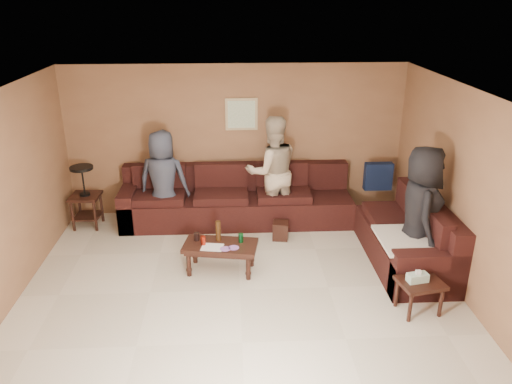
% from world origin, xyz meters
% --- Properties ---
extents(room, '(5.60, 5.50, 2.50)m').
position_xyz_m(room, '(0.00, 0.00, 1.66)').
color(room, beige).
rests_on(room, ground).
extents(sectional_sofa, '(4.65, 2.90, 0.97)m').
position_xyz_m(sectional_sofa, '(0.81, 1.52, 0.33)').
color(sectional_sofa, black).
rests_on(sectional_sofa, ground).
extents(coffee_table, '(1.04, 0.64, 0.69)m').
position_xyz_m(coffee_table, '(-0.25, 0.50, 0.35)').
color(coffee_table, black).
rests_on(coffee_table, ground).
extents(end_table_left, '(0.47, 0.47, 1.02)m').
position_xyz_m(end_table_left, '(-2.40, 2.01, 0.53)').
color(end_table_left, black).
rests_on(end_table_left, ground).
extents(side_table_right, '(0.57, 0.49, 0.56)m').
position_xyz_m(side_table_right, '(2.08, -0.56, 0.36)').
color(side_table_right, black).
rests_on(side_table_right, ground).
extents(waste_bin, '(0.26, 0.26, 0.28)m').
position_xyz_m(waste_bin, '(0.65, 1.39, 0.14)').
color(waste_bin, black).
rests_on(waste_bin, ground).
extents(wall_art, '(0.52, 0.04, 0.52)m').
position_xyz_m(wall_art, '(0.10, 2.48, 1.70)').
color(wall_art, tan).
rests_on(wall_art, ground).
extents(person_left, '(0.85, 0.61, 1.60)m').
position_xyz_m(person_left, '(-1.14, 1.91, 0.80)').
color(person_left, '#313645').
rests_on(person_left, ground).
extents(person_middle, '(0.98, 0.83, 1.79)m').
position_xyz_m(person_middle, '(0.57, 1.97, 0.89)').
color(person_middle, '#C2AE90').
rests_on(person_middle, ground).
extents(person_right, '(0.69, 0.94, 1.77)m').
position_xyz_m(person_right, '(2.35, 0.34, 0.88)').
color(person_right, black).
rests_on(person_right, ground).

